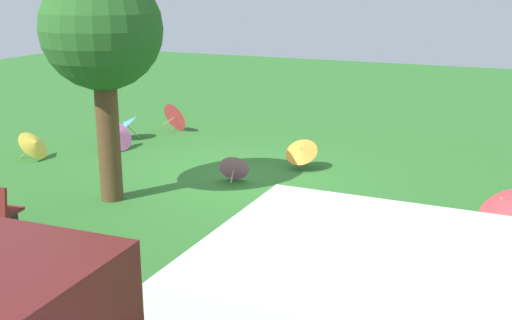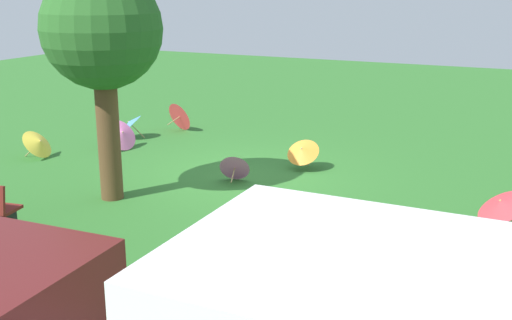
{
  "view_description": "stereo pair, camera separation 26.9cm",
  "coord_description": "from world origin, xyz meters",
  "px_view_note": "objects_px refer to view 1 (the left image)",
  "views": [
    {
      "loc": [
        -5.36,
        11.14,
        3.82
      ],
      "look_at": [
        -0.68,
        0.68,
        0.6
      ],
      "focal_mm": 44.51,
      "sensor_mm": 36.0,
      "label": 1
    },
    {
      "loc": [
        -5.6,
        11.02,
        3.82
      ],
      "look_at": [
        -0.68,
        0.68,
        0.6
      ],
      "focal_mm": 44.51,
      "sensor_mm": 36.0,
      "label": 2
    }
  ],
  "objects_px": {
    "parasol_yellow_0": "(35,144)",
    "parasol_blue_1": "(125,124)",
    "parasol_pink_0": "(118,134)",
    "parasol_red_2": "(503,202)",
    "parasol_pink_1": "(234,167)",
    "parasol_orange_1": "(301,150)",
    "shade_tree": "(102,34)",
    "parasol_red_1": "(176,116)"
  },
  "relations": [
    {
      "from": "parasol_yellow_0",
      "to": "parasol_red_2",
      "type": "bearing_deg",
      "value": 177.81
    },
    {
      "from": "parasol_yellow_0",
      "to": "parasol_blue_1",
      "type": "bearing_deg",
      "value": -105.91
    },
    {
      "from": "parasol_red_1",
      "to": "parasol_pink_0",
      "type": "relative_size",
      "value": 0.92
    },
    {
      "from": "parasol_pink_1",
      "to": "parasol_pink_0",
      "type": "bearing_deg",
      "value": -16.09
    },
    {
      "from": "shade_tree",
      "to": "parasol_orange_1",
      "type": "relative_size",
      "value": 5.79
    },
    {
      "from": "parasol_red_1",
      "to": "parasol_yellow_0",
      "type": "distance_m",
      "value": 4.02
    },
    {
      "from": "parasol_red_2",
      "to": "parasol_orange_1",
      "type": "bearing_deg",
      "value": -26.47
    },
    {
      "from": "shade_tree",
      "to": "parasol_pink_1",
      "type": "xyz_separation_m",
      "value": [
        -1.55,
        -1.9,
        -2.69
      ]
    },
    {
      "from": "shade_tree",
      "to": "parasol_pink_0",
      "type": "xyz_separation_m",
      "value": [
        1.99,
        -2.92,
        -2.59
      ]
    },
    {
      "from": "shade_tree",
      "to": "parasol_orange_1",
      "type": "distance_m",
      "value": 4.77
    },
    {
      "from": "parasol_pink_1",
      "to": "parasol_orange_1",
      "type": "xyz_separation_m",
      "value": [
        -0.94,
        -1.26,
        0.14
      ]
    },
    {
      "from": "parasol_red_2",
      "to": "parasol_pink_1",
      "type": "bearing_deg",
      "value": -8.76
    },
    {
      "from": "parasol_pink_0",
      "to": "parasol_red_2",
      "type": "relative_size",
      "value": 0.85
    },
    {
      "from": "parasol_orange_1",
      "to": "parasol_red_2",
      "type": "distance_m",
      "value": 4.57
    },
    {
      "from": "parasol_pink_0",
      "to": "parasol_red_2",
      "type": "distance_m",
      "value": 8.76
    },
    {
      "from": "parasol_yellow_0",
      "to": "parasol_blue_1",
      "type": "distance_m",
      "value": 2.54
    },
    {
      "from": "parasol_red_1",
      "to": "parasol_pink_1",
      "type": "relative_size",
      "value": 1.29
    },
    {
      "from": "parasol_pink_1",
      "to": "parasol_orange_1",
      "type": "relative_size",
      "value": 0.96
    },
    {
      "from": "parasol_orange_1",
      "to": "parasol_blue_1",
      "type": "xyz_separation_m",
      "value": [
        4.97,
        -0.78,
        -0.04
      ]
    },
    {
      "from": "parasol_pink_0",
      "to": "parasol_pink_1",
      "type": "height_order",
      "value": "parasol_pink_0"
    },
    {
      "from": "parasol_red_2",
      "to": "parasol_blue_1",
      "type": "height_order",
      "value": "parasol_red_2"
    },
    {
      "from": "parasol_pink_0",
      "to": "parasol_blue_1",
      "type": "xyz_separation_m",
      "value": [
        0.5,
        -1.02,
        -0.0
      ]
    },
    {
      "from": "parasol_red_1",
      "to": "parasol_pink_0",
      "type": "bearing_deg",
      "value": 85.51
    },
    {
      "from": "parasol_pink_1",
      "to": "parasol_yellow_0",
      "type": "height_order",
      "value": "parasol_yellow_0"
    },
    {
      "from": "parasol_blue_1",
      "to": "parasol_pink_0",
      "type": "bearing_deg",
      "value": 116.06
    },
    {
      "from": "parasol_red_2",
      "to": "parasol_yellow_0",
      "type": "bearing_deg",
      "value": -2.19
    },
    {
      "from": "parasol_red_1",
      "to": "parasol_red_2",
      "type": "bearing_deg",
      "value": 153.67
    },
    {
      "from": "shade_tree",
      "to": "parasol_pink_1",
      "type": "relative_size",
      "value": 6.02
    },
    {
      "from": "shade_tree",
      "to": "parasol_blue_1",
      "type": "bearing_deg",
      "value": -57.79
    },
    {
      "from": "parasol_pink_1",
      "to": "parasol_red_2",
      "type": "relative_size",
      "value": 0.61
    },
    {
      "from": "shade_tree",
      "to": "parasol_yellow_0",
      "type": "relative_size",
      "value": 5.17
    },
    {
      "from": "parasol_pink_0",
      "to": "parasol_blue_1",
      "type": "height_order",
      "value": "parasol_pink_0"
    },
    {
      "from": "shade_tree",
      "to": "parasol_orange_1",
      "type": "xyz_separation_m",
      "value": [
        -2.49,
        -3.17,
        -2.55
      ]
    },
    {
      "from": "parasol_orange_1",
      "to": "parasol_yellow_0",
      "type": "distance_m",
      "value": 5.91
    },
    {
      "from": "parasol_yellow_0",
      "to": "parasol_blue_1",
      "type": "height_order",
      "value": "parasol_yellow_0"
    },
    {
      "from": "parasol_yellow_0",
      "to": "parasol_pink_0",
      "type": "bearing_deg",
      "value": -130.01
    },
    {
      "from": "parasol_orange_1",
      "to": "shade_tree",
      "type": "bearing_deg",
      "value": 51.86
    },
    {
      "from": "parasol_pink_1",
      "to": "parasol_red_1",
      "type": "bearing_deg",
      "value": -45.18
    },
    {
      "from": "parasol_pink_0",
      "to": "parasol_pink_1",
      "type": "xyz_separation_m",
      "value": [
        -3.54,
        1.02,
        -0.1
      ]
    },
    {
      "from": "parasol_pink_0",
      "to": "parasol_pink_1",
      "type": "bearing_deg",
      "value": 163.91
    },
    {
      "from": "parasol_red_1",
      "to": "parasol_yellow_0",
      "type": "xyz_separation_m",
      "value": [
        1.38,
        3.77,
        -0.03
      ]
    },
    {
      "from": "parasol_pink_0",
      "to": "parasol_blue_1",
      "type": "distance_m",
      "value": 1.13
    }
  ]
}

